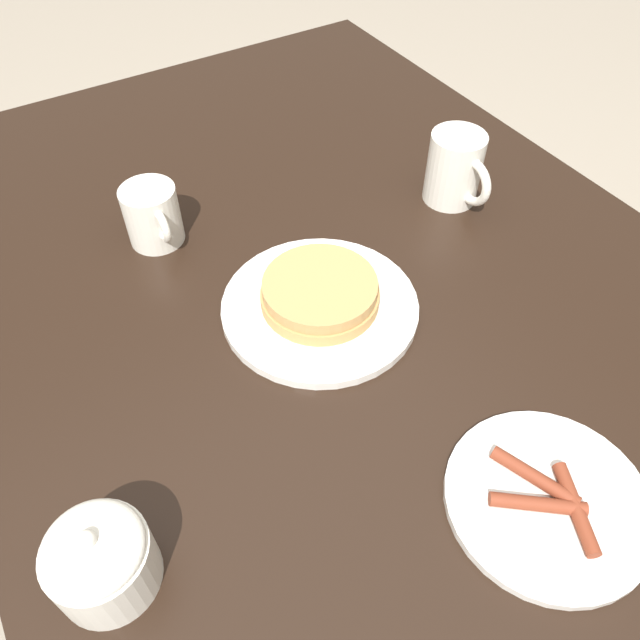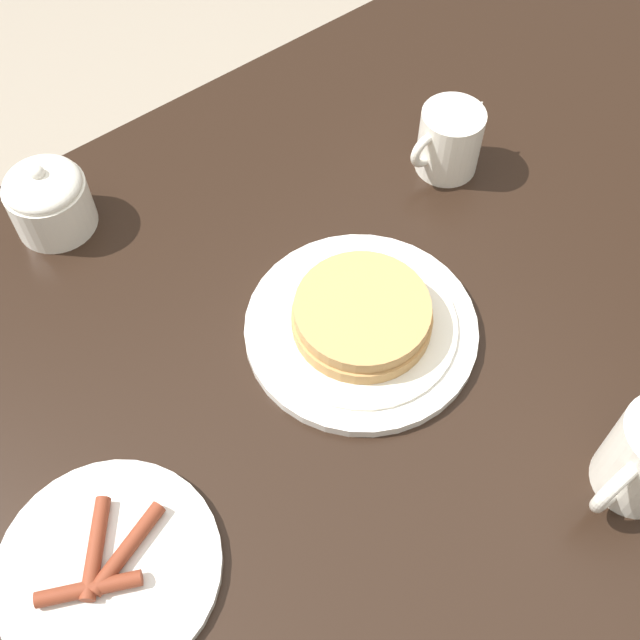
{
  "view_description": "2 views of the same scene",
  "coord_description": "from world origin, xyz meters",
  "px_view_note": "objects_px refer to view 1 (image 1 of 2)",
  "views": [
    {
      "loc": [
        0.49,
        -0.31,
        1.35
      ],
      "look_at": [
        0.08,
        -0.06,
        0.81
      ],
      "focal_mm": 35.0,
      "sensor_mm": 36.0,
      "label": 1
    },
    {
      "loc": [
        0.36,
        0.29,
        1.49
      ],
      "look_at": [
        0.08,
        -0.06,
        0.81
      ],
      "focal_mm": 45.0,
      "sensor_mm": 36.0,
      "label": 2
    }
  ],
  "objects_px": {
    "pancake_plate": "(320,300)",
    "creamer_pitcher": "(152,214)",
    "coffee_mug": "(456,168)",
    "sugar_bowl": "(100,559)",
    "side_plate_bacon": "(548,500)"
  },
  "relations": [
    {
      "from": "coffee_mug",
      "to": "creamer_pitcher",
      "type": "relative_size",
      "value": 1.01
    },
    {
      "from": "sugar_bowl",
      "to": "coffee_mug",
      "type": "bearing_deg",
      "value": 113.89
    },
    {
      "from": "pancake_plate",
      "to": "sugar_bowl",
      "type": "bearing_deg",
      "value": -61.38
    },
    {
      "from": "pancake_plate",
      "to": "side_plate_bacon",
      "type": "height_order",
      "value": "pancake_plate"
    },
    {
      "from": "sugar_bowl",
      "to": "pancake_plate",
      "type": "bearing_deg",
      "value": 118.62
    },
    {
      "from": "side_plate_bacon",
      "to": "sugar_bowl",
      "type": "bearing_deg",
      "value": -111.75
    },
    {
      "from": "creamer_pitcher",
      "to": "coffee_mug",
      "type": "bearing_deg",
      "value": 70.63
    },
    {
      "from": "side_plate_bacon",
      "to": "creamer_pitcher",
      "type": "distance_m",
      "value": 0.59
    },
    {
      "from": "sugar_bowl",
      "to": "creamer_pitcher",
      "type": "bearing_deg",
      "value": 153.22
    },
    {
      "from": "side_plate_bacon",
      "to": "coffee_mug",
      "type": "relative_size",
      "value": 1.76
    },
    {
      "from": "pancake_plate",
      "to": "creamer_pitcher",
      "type": "relative_size",
      "value": 2.17
    },
    {
      "from": "coffee_mug",
      "to": "creamer_pitcher",
      "type": "distance_m",
      "value": 0.43
    },
    {
      "from": "pancake_plate",
      "to": "coffee_mug",
      "type": "relative_size",
      "value": 2.15
    },
    {
      "from": "creamer_pitcher",
      "to": "sugar_bowl",
      "type": "height_order",
      "value": "same"
    },
    {
      "from": "creamer_pitcher",
      "to": "sugar_bowl",
      "type": "distance_m",
      "value": 0.46
    }
  ]
}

